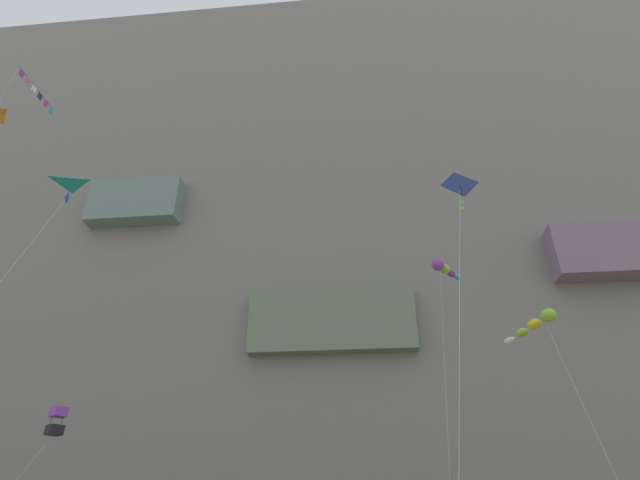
# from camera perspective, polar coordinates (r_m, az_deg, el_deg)

# --- Properties ---
(cliff_face) EXTENTS (180.00, 34.19, 75.22)m
(cliff_face) POSITION_cam_1_polar(r_m,az_deg,el_deg) (74.66, 2.15, -1.69)
(cliff_face) COLOR slate
(cliff_face) RESTS_ON ground
(kite_windsock_mid_left) EXTENTS (2.58, 5.14, 11.19)m
(kite_windsock_mid_left) POSITION_cam_1_polar(r_m,az_deg,el_deg) (26.18, 23.14, -8.69)
(kite_windsock_mid_left) COLOR #8CCC33
(kite_windsock_mid_left) RESTS_ON ground
(kite_delta_mid_center) EXTENTS (2.84, 3.97, 13.07)m
(kite_delta_mid_center) POSITION_cam_1_polar(r_m,az_deg,el_deg) (20.61, -27.30, 2.62)
(kite_delta_mid_center) COLOR teal
(kite_delta_mid_center) RESTS_ON ground
(kite_banner_upper_mid) EXTENTS (1.58, 6.56, 29.85)m
(kite_banner_upper_mid) POSITION_cam_1_polar(r_m,az_deg,el_deg) (41.53, -30.36, 12.63)
(kite_banner_upper_mid) COLOR black
(kite_banner_upper_mid) RESTS_ON ground
(kite_diamond_low_right) EXTENTS (3.30, 5.45, 14.46)m
(kite_diamond_low_right) POSITION_cam_1_polar(r_m,az_deg,el_deg) (19.27, 15.43, 4.45)
(kite_diamond_low_right) COLOR navy
(kite_diamond_low_right) RESTS_ON ground
(kite_box_low_center) EXTENTS (1.70, 6.37, 9.93)m
(kite_box_low_center) POSITION_cam_1_polar(r_m,az_deg,el_deg) (42.01, -27.55, -17.65)
(kite_box_low_center) COLOR purple
(kite_box_low_center) RESTS_ON ground
(kite_windsock_high_right) EXTENTS (3.29, 4.12, 17.40)m
(kite_windsock_high_right) POSITION_cam_1_polar(r_m,az_deg,el_deg) (33.67, 13.81, -3.18)
(kite_windsock_high_right) COLOR purple
(kite_windsock_high_right) RESTS_ON ground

